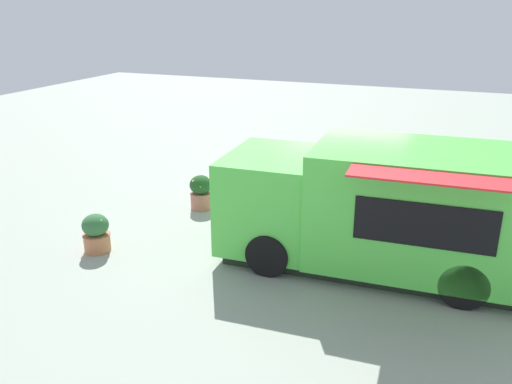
{
  "coord_description": "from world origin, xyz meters",
  "views": [
    {
      "loc": [
        10.49,
        2.16,
        4.49
      ],
      "look_at": [
        0.87,
        -1.66,
        0.76
      ],
      "focal_mm": 37.06,
      "sensor_mm": 36.0,
      "label": 1
    }
  ],
  "objects_px": {
    "planter_flowering_near": "(96,233)",
    "food_truck": "(382,210)",
    "person_customer": "(358,167)",
    "planter_flowering_far": "(201,192)"
  },
  "relations": [
    {
      "from": "food_truck",
      "to": "planter_flowering_near",
      "type": "height_order",
      "value": "food_truck"
    },
    {
      "from": "person_customer",
      "to": "food_truck",
      "type": "bearing_deg",
      "value": 15.56
    },
    {
      "from": "food_truck",
      "to": "planter_flowering_far",
      "type": "relative_size",
      "value": 6.98
    },
    {
      "from": "food_truck",
      "to": "person_customer",
      "type": "xyz_separation_m",
      "value": [
        -4.76,
        -1.33,
        -0.72
      ]
    },
    {
      "from": "food_truck",
      "to": "person_customer",
      "type": "relative_size",
      "value": 6.17
    },
    {
      "from": "planter_flowering_near",
      "to": "food_truck",
      "type": "bearing_deg",
      "value": 105.18
    },
    {
      "from": "planter_flowering_near",
      "to": "person_customer",
      "type": "bearing_deg",
      "value": 148.48
    },
    {
      "from": "food_truck",
      "to": "planter_flowering_near",
      "type": "relative_size",
      "value": 7.41
    },
    {
      "from": "person_customer",
      "to": "planter_flowering_near",
      "type": "bearing_deg",
      "value": -31.52
    },
    {
      "from": "planter_flowering_near",
      "to": "planter_flowering_far",
      "type": "distance_m",
      "value": 2.84
    }
  ]
}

